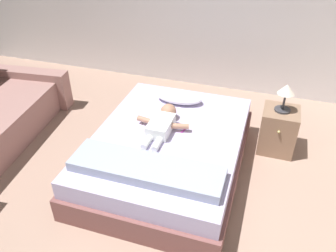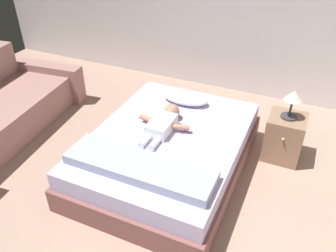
% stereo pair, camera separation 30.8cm
% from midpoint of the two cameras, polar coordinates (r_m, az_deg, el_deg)
% --- Properties ---
extents(ground_plane, '(8.00, 8.00, 0.00)m').
position_cam_midpoint_polar(ground_plane, '(3.06, -6.17, -18.43)').
color(ground_plane, '#A1806F').
extents(bed, '(1.48, 2.01, 0.43)m').
position_cam_midpoint_polar(bed, '(3.56, -2.49, -4.37)').
color(bed, brown).
rests_on(bed, ground_plane).
extents(pillow, '(0.53, 0.26, 0.13)m').
position_cam_midpoint_polar(pillow, '(3.94, -0.42, 4.79)').
color(pillow, white).
rests_on(pillow, bed).
extents(baby, '(0.55, 0.69, 0.17)m').
position_cam_midpoint_polar(baby, '(3.48, -3.45, 0.45)').
color(baby, white).
rests_on(baby, bed).
extents(toothbrush, '(0.04, 0.13, 0.02)m').
position_cam_midpoint_polar(toothbrush, '(3.48, 0.23, -0.58)').
color(toothbrush, '#AB339A').
rests_on(toothbrush, bed).
extents(nightstand, '(0.38, 0.41, 0.51)m').
position_cam_midpoint_polar(nightstand, '(3.94, 15.67, -0.72)').
color(nightstand, '#8B6A53').
rests_on(nightstand, ground_plane).
extents(lamp, '(0.18, 0.18, 0.31)m').
position_cam_midpoint_polar(lamp, '(3.71, 16.78, 5.30)').
color(lamp, '#333338').
rests_on(lamp, nightstand).
extents(blanket, '(1.33, 0.38, 0.09)m').
position_cam_midpoint_polar(blanket, '(2.96, -6.62, -7.17)').
color(blanket, '#98A2BA').
rests_on(blanket, bed).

